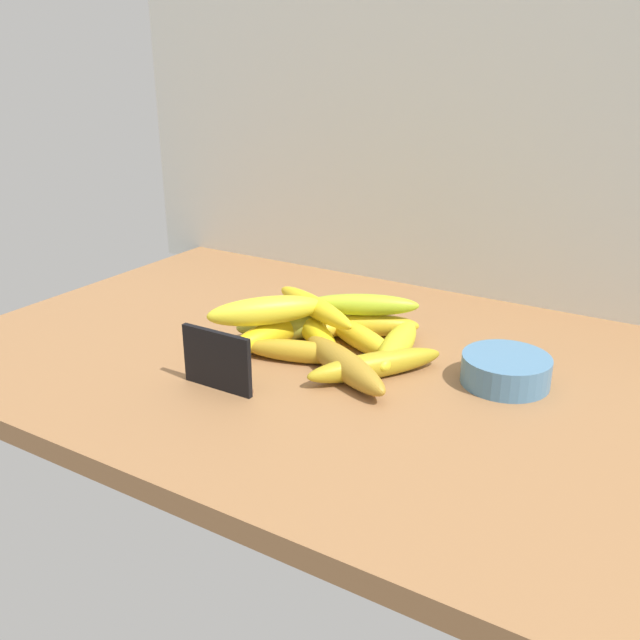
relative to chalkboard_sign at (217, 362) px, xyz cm
name	(u,v)px	position (x,y,z in cm)	size (l,w,h in cm)	color
counter_top	(313,362)	(4.74, 16.76, -5.36)	(110.00, 76.00, 3.00)	#92643D
back_wall	(426,116)	(4.74, 55.76, 28.14)	(130.00, 2.00, 70.00)	silver
chalkboard_sign	(217,362)	(0.00, 0.00, 0.00)	(11.00, 1.80, 8.40)	black
fruit_bowl	(506,370)	(32.89, 21.76, -1.82)	(12.16, 12.16, 4.08)	teal
banana_0	(370,325)	(8.98, 27.32, -2.04)	(15.71, 3.64, 3.64)	gold
banana_1	(361,338)	(10.19, 21.88, -2.03)	(16.62, 3.65, 3.65)	yellow
banana_2	(347,323)	(5.26, 26.50, -2.12)	(15.07, 3.47, 3.47)	yellow
banana_3	(376,365)	(16.67, 14.25, -2.01)	(20.78, 3.69, 3.69)	#B2991F
banana_4	(272,334)	(-2.12, 15.73, -1.84)	(16.45, 4.04, 4.04)	yellow
banana_5	(301,352)	(5.13, 12.93, -2.19)	(17.24, 3.34, 3.34)	gold
banana_6	(311,328)	(1.49, 21.25, -1.95)	(20.51, 3.82, 3.82)	yellow
banana_7	(344,364)	(12.95, 11.70, -1.78)	(20.21, 4.16, 4.16)	#A97F26
banana_8	(397,346)	(16.53, 21.48, -1.76)	(17.26, 4.20, 4.20)	yellow
banana_9	(288,326)	(-1.56, 19.47, -1.71)	(16.54, 4.29, 4.29)	#A7B138
banana_10	(363,305)	(7.95, 26.53, 1.51)	(17.91, 3.46, 3.46)	#A2BB27
banana_11	(314,307)	(2.06, 21.52, 1.61)	(20.60, 3.29, 3.29)	yellow
banana_12	(266,311)	(-2.24, 14.47, 2.36)	(18.02, 4.36, 4.36)	yellow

